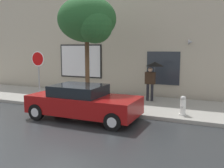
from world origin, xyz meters
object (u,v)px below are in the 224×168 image
(street_tree, at_px, (88,21))
(stop_sign, at_px, (38,66))
(fire_hydrant, at_px, (183,106))
(parked_car, at_px, (83,102))
(pedestrian_with_umbrella, at_px, (153,71))

(street_tree, distance_m, stop_sign, 3.46)
(fire_hydrant, height_order, stop_sign, stop_sign)
(parked_car, bearing_deg, fire_hydrant, 24.74)
(fire_hydrant, xyz_separation_m, pedestrian_with_umbrella, (-1.82, 2.15, 1.15))
(street_tree, bearing_deg, fire_hydrant, -4.66)
(parked_car, relative_size, stop_sign, 1.76)
(parked_car, distance_m, pedestrian_with_umbrella, 4.33)
(fire_hydrant, distance_m, pedestrian_with_umbrella, 3.05)
(fire_hydrant, xyz_separation_m, street_tree, (-4.45, 0.36, 3.50))
(parked_car, distance_m, stop_sign, 4.10)
(parked_car, height_order, pedestrian_with_umbrella, pedestrian_with_umbrella)
(fire_hydrant, relative_size, street_tree, 0.15)
(fire_hydrant, xyz_separation_m, stop_sign, (-7.16, 0.00, 1.37))
(parked_car, bearing_deg, street_tree, 112.51)
(parked_car, xyz_separation_m, street_tree, (-0.84, 2.03, 3.35))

